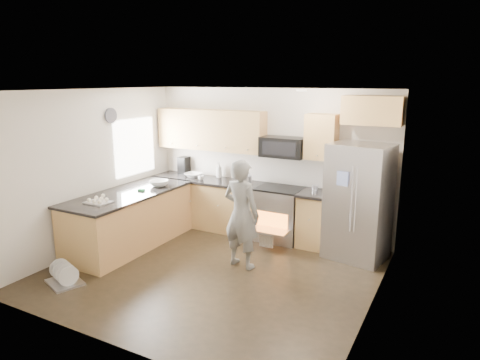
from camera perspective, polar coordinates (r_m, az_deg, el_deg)
The scene contains 8 objects.
ground at distance 6.41m, azimuth -3.79°, elevation -12.10°, with size 4.50×4.50×0.00m, color black.
room_shell at distance 5.92m, azimuth -4.26°, elevation 2.85°, with size 4.54×4.04×2.62m.
back_cabinet_run at distance 7.80m, azimuth -0.84°, elevation 0.09°, with size 4.45×0.64×2.50m.
peninsula at distance 7.42m, azimuth -14.45°, elevation -5.06°, with size 0.96×2.36×1.03m.
stove_range at distance 7.43m, azimuth 5.30°, elevation -2.92°, with size 0.76×0.97×1.79m.
refrigerator at distance 6.82m, azimuth 15.49°, elevation -2.86°, with size 0.99×0.83×1.81m.
person at distance 6.29m, azimuth 0.18°, elevation -4.55°, with size 0.60×0.39×1.63m, color gray.
dish_rack at distance 6.50m, azimuth -22.35°, elevation -11.97°, with size 0.60×0.54×0.30m.
Camera 1 is at (3.07, -4.91, 2.74)m, focal length 32.00 mm.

